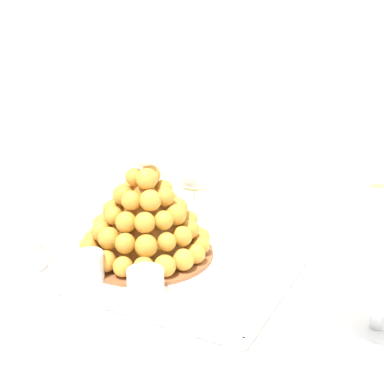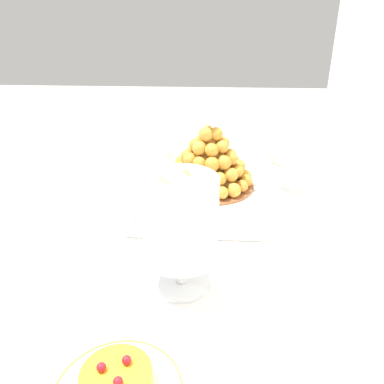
{
  "view_description": "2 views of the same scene",
  "coord_description": "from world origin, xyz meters",
  "px_view_note": "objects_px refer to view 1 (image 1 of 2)",
  "views": [
    {
      "loc": [
        0.3,
        -0.77,
        1.27
      ],
      "look_at": [
        -0.08,
        -0.04,
        0.98
      ],
      "focal_mm": 49.37,
      "sensor_mm": 36.0,
      "label": 1
    },
    {
      "loc": [
        0.85,
        0.04,
        1.3
      ],
      "look_at": [
        0.01,
        -0.0,
        0.89
      ],
      "focal_mm": 36.46,
      "sensor_mm": 36.0,
      "label": 2
    }
  ],
  "objects_px": {
    "croquembouche": "(145,217)",
    "wine_glass": "(195,176)",
    "dessert_cup_mid_right": "(214,308)",
    "serving_tray": "(152,264)",
    "dessert_cup_left": "(30,256)",
    "dessert_cup_centre": "(146,285)",
    "dessert_cup_mid_left": "(89,268)",
    "creme_brulee_ramekin": "(75,235)"
  },
  "relations": [
    {
      "from": "croquembouche",
      "to": "wine_glass",
      "type": "distance_m",
      "value": 0.21
    },
    {
      "from": "dessert_cup_mid_right",
      "to": "wine_glass",
      "type": "relative_size",
      "value": 0.34
    },
    {
      "from": "serving_tray",
      "to": "croquembouche",
      "type": "xyz_separation_m",
      "value": [
        -0.03,
        0.02,
        0.08
      ]
    },
    {
      "from": "serving_tray",
      "to": "dessert_cup_left",
      "type": "bearing_deg",
      "value": -148.34
    },
    {
      "from": "serving_tray",
      "to": "dessert_cup_centre",
      "type": "relative_size",
      "value": 8.3
    },
    {
      "from": "dessert_cup_mid_left",
      "to": "wine_glass",
      "type": "relative_size",
      "value": 0.35
    },
    {
      "from": "dessert_cup_mid_right",
      "to": "wine_glass",
      "type": "xyz_separation_m",
      "value": [
        -0.22,
        0.36,
        0.08
      ]
    },
    {
      "from": "dessert_cup_left",
      "to": "dessert_cup_mid_left",
      "type": "bearing_deg",
      "value": 2.99
    },
    {
      "from": "serving_tray",
      "to": "dessert_cup_left",
      "type": "distance_m",
      "value": 0.23
    },
    {
      "from": "serving_tray",
      "to": "creme_brulee_ramekin",
      "type": "distance_m",
      "value": 0.2
    },
    {
      "from": "croquembouche",
      "to": "creme_brulee_ramekin",
      "type": "relative_size",
      "value": 2.67
    },
    {
      "from": "croquembouche",
      "to": "creme_brulee_ramekin",
      "type": "distance_m",
      "value": 0.18
    },
    {
      "from": "creme_brulee_ramekin",
      "to": "dessert_cup_left",
      "type": "bearing_deg",
      "value": -89.53
    },
    {
      "from": "creme_brulee_ramekin",
      "to": "dessert_cup_centre",
      "type": "bearing_deg",
      "value": -26.25
    },
    {
      "from": "serving_tray",
      "to": "dessert_cup_mid_right",
      "type": "xyz_separation_m",
      "value": [
        0.19,
        -0.13,
        0.03
      ]
    },
    {
      "from": "croquembouche",
      "to": "dessert_cup_mid_right",
      "type": "distance_m",
      "value": 0.27
    },
    {
      "from": "serving_tray",
      "to": "dessert_cup_mid_right",
      "type": "relative_size",
      "value": 9.64
    },
    {
      "from": "dessert_cup_mid_right",
      "to": "creme_brulee_ramekin",
      "type": "relative_size",
      "value": 0.55
    },
    {
      "from": "dessert_cup_centre",
      "to": "dessert_cup_mid_right",
      "type": "height_order",
      "value": "dessert_cup_mid_right"
    },
    {
      "from": "serving_tray",
      "to": "dessert_cup_left",
      "type": "relative_size",
      "value": 9.48
    },
    {
      "from": "dessert_cup_mid_right",
      "to": "creme_brulee_ramekin",
      "type": "bearing_deg",
      "value": 160.03
    },
    {
      "from": "dessert_cup_mid_right",
      "to": "wine_glass",
      "type": "bearing_deg",
      "value": 121.12
    },
    {
      "from": "serving_tray",
      "to": "creme_brulee_ramekin",
      "type": "relative_size",
      "value": 5.28
    },
    {
      "from": "serving_tray",
      "to": "dessert_cup_mid_left",
      "type": "height_order",
      "value": "dessert_cup_mid_left"
    },
    {
      "from": "dessert_cup_mid_left",
      "to": "wine_glass",
      "type": "height_order",
      "value": "wine_glass"
    },
    {
      "from": "wine_glass",
      "to": "dessert_cup_mid_right",
      "type": "bearing_deg",
      "value": -58.88
    },
    {
      "from": "dessert_cup_mid_right",
      "to": "creme_brulee_ramekin",
      "type": "distance_m",
      "value": 0.41
    },
    {
      "from": "croquembouche",
      "to": "dessert_cup_mid_right",
      "type": "bearing_deg",
      "value": -34.82
    },
    {
      "from": "serving_tray",
      "to": "croquembouche",
      "type": "relative_size",
      "value": 1.98
    },
    {
      "from": "dessert_cup_left",
      "to": "dessert_cup_mid_right",
      "type": "xyz_separation_m",
      "value": [
        0.39,
        -0.01,
        0.0
      ]
    },
    {
      "from": "dessert_cup_mid_right",
      "to": "wine_glass",
      "type": "distance_m",
      "value": 0.43
    },
    {
      "from": "serving_tray",
      "to": "creme_brulee_ramekin",
      "type": "xyz_separation_m",
      "value": [
        -0.2,
        0.01,
        0.02
      ]
    },
    {
      "from": "croquembouche",
      "to": "dessert_cup_left",
      "type": "bearing_deg",
      "value": -139.08
    },
    {
      "from": "dessert_cup_left",
      "to": "dessert_cup_centre",
      "type": "bearing_deg",
      "value": 1.73
    },
    {
      "from": "serving_tray",
      "to": "dessert_cup_centre",
      "type": "height_order",
      "value": "dessert_cup_centre"
    },
    {
      "from": "dessert_cup_centre",
      "to": "dessert_cup_mid_right",
      "type": "distance_m",
      "value": 0.14
    },
    {
      "from": "creme_brulee_ramekin",
      "to": "dessert_cup_mid_right",
      "type": "bearing_deg",
      "value": -19.97
    },
    {
      "from": "dessert_cup_centre",
      "to": "creme_brulee_ramekin",
      "type": "xyz_separation_m",
      "value": [
        -0.25,
        0.13,
        -0.01
      ]
    },
    {
      "from": "dessert_cup_centre",
      "to": "dessert_cup_mid_right",
      "type": "relative_size",
      "value": 1.16
    },
    {
      "from": "dessert_cup_left",
      "to": "dessert_cup_mid_left",
      "type": "height_order",
      "value": "dessert_cup_mid_left"
    },
    {
      "from": "dessert_cup_mid_right",
      "to": "creme_brulee_ramekin",
      "type": "height_order",
      "value": "dessert_cup_mid_right"
    },
    {
      "from": "dessert_cup_mid_left",
      "to": "dessert_cup_centre",
      "type": "distance_m",
      "value": 0.12
    }
  ]
}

